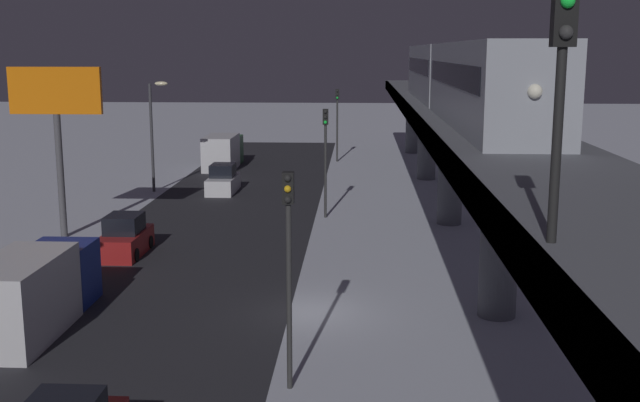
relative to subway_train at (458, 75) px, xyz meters
name	(u,v)px	position (x,y,z in m)	size (l,w,h in m)	color
ground_plane	(308,312)	(7.04, 13.84, -8.43)	(240.00, 240.00, 0.00)	silver
avenue_asphalt	(146,310)	(13.22, 13.84, -8.42)	(11.00, 109.86, 0.01)	#28282D
elevated_railway	(500,163)	(0.09, 13.84, -2.67)	(5.00, 109.86, 6.65)	slate
subway_train	(458,75)	(0.00, 0.00, 0.00)	(2.94, 36.87, 3.40)	#999EA8
rail_signal	(561,72)	(2.05, 29.34, 0.95)	(0.36, 0.41, 4.00)	black
sedan_red	(125,239)	(16.42, 5.84, -7.65)	(1.91, 4.04, 1.97)	#A51E1E
sedan_white	(223,181)	(14.62, -11.19, -7.63)	(1.80, 4.40, 1.97)	silver
box_truck	(33,292)	(16.62, 16.00, -7.08)	(2.40, 7.40, 2.80)	navy
delivery_van	(223,152)	(16.62, -22.71, -7.08)	(2.40, 7.40, 2.80)	#2D6038
traffic_light_near	(289,249)	(7.12, 20.54, -4.23)	(0.32, 0.44, 6.40)	#2D2D2D
traffic_light_mid	(325,147)	(7.12, -3.13, -4.23)	(0.32, 0.44, 6.40)	#2D2D2D
traffic_light_far	(337,114)	(7.12, -26.80, -4.23)	(0.32, 0.44, 6.40)	#2D2D2D
commercial_billboard	(56,108)	(20.74, 2.43, -1.60)	(4.80, 0.36, 8.90)	#4C4C51
street_lamp_far	(154,123)	(19.30, -11.16, -3.61)	(1.35, 0.44, 7.65)	#38383D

